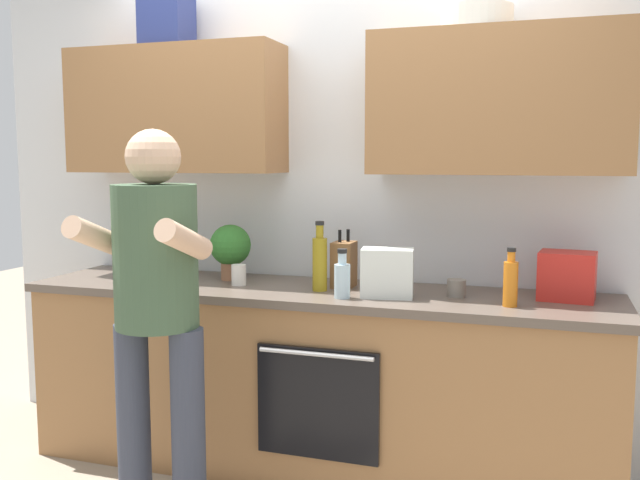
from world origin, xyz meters
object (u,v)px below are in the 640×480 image
Objects in this scene: potted_herb at (230,247)px; grocery_bag_crisps at (567,276)px; bottle_soda at (149,257)px; knife_block at (344,264)px; bottle_oil at (320,262)px; person_standing at (156,296)px; bottle_juice at (511,282)px; grocery_bag_produce at (387,273)px; bottle_wine at (157,251)px; cup_stoneware at (456,288)px; bottle_water at (342,278)px; cup_coffee at (239,275)px.

grocery_bag_crisps is at bearing -0.14° from potted_herb.
knife_block is at bearing 3.01° from bottle_soda.
bottle_oil reaches higher than potted_herb.
person_standing is 6.54× the size of bottle_juice.
grocery_bag_produce is (1.31, -0.12, 0.00)m from bottle_soda.
person_standing is 1.00m from bottle_wine.
cup_stoneware is (1.60, -0.02, -0.07)m from bottle_soda.
cup_stoneware is at bearing 18.43° from grocery_bag_produce.
bottle_oil is at bearing -4.32° from bottle_soda.
bottle_juice is at bearing -8.83° from bottle_wine.
bottle_oil is 1.18× the size of knife_block.
bottle_oil is 1.32× the size of bottle_juice.
bottle_water is (0.15, -0.14, -0.05)m from bottle_oil.
bottle_oil is 1.15× the size of potted_herb.
bottle_juice is at bearing -3.98° from grocery_bag_produce.
grocery_bag_produce is (1.34, -0.25, -0.01)m from bottle_wine.
person_standing is 5.83× the size of knife_block.
bottle_soda reaches higher than grocery_bag_crisps.
bottle_water is at bearing -22.22° from potted_herb.
person_standing is 5.99× the size of bottle_wine.
cup_stoneware is at bearing 2.07° from cup_coffee.
bottle_oil is 0.44m from cup_coffee.
grocery_bag_crisps is at bearing 10.54° from cup_stoneware.
grocery_bag_crisps is at bearing 4.70° from cup_coffee.
cup_coffee is 0.43× the size of grocery_bag_crisps.
bottle_juice is 1.31m from cup_coffee.
bottle_oil is at bearing 53.01° from person_standing.
bottle_juice is 0.73m from bottle_water.
potted_herb reaches higher than bottle_soda.
bottle_soda is 0.55m from cup_coffee.
grocery_bag_crisps is (1.02, 0.01, -0.01)m from knife_block.
bottle_soda is 1.31m from grocery_bag_produce.
bottle_juice is 0.29m from cup_stoneware.
bottle_soda reaches higher than cup_coffee.
grocery_bag_produce reaches higher than cup_stoneware.
knife_block reaches higher than bottle_juice.
bottle_oil reaches higher than grocery_bag_crisps.
bottle_water is 0.99m from grocery_bag_crisps.
bottle_wine is 1.09m from knife_block.
grocery_bag_crisps is (0.47, 0.09, 0.07)m from cup_stoneware.
bottle_wine is 1.18× the size of grocery_bag_produce.
bottle_soda is at bearing 175.68° from bottle_oil.
person_standing reaches higher than potted_herb.
cup_stoneware is (1.12, 0.70, -0.03)m from person_standing.
bottle_water is 0.60m from cup_coffee.
cup_coffee is at bearing 84.71° from person_standing.
bottle_wine is at bearing 171.17° from bottle_juice.
grocery_bag_crisps is (2.11, -0.07, -0.01)m from bottle_wine.
knife_block is 0.98× the size of potted_herb.
bottle_soda is 1.14m from bottle_water.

